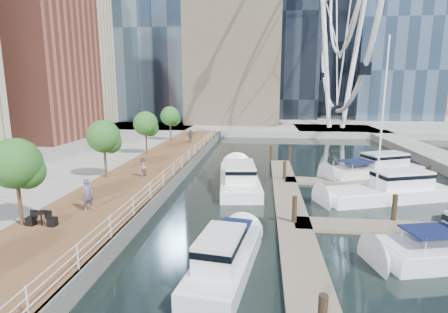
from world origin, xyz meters
name	(u,v)px	position (x,y,z in m)	size (l,w,h in m)	color
ground	(232,302)	(0.00, 0.00, 0.00)	(520.00, 520.00, 0.00)	black
boardwalk	(140,181)	(-9.00, 15.00, 0.50)	(6.00, 60.00, 1.00)	brown
seawall	(175,182)	(-6.00, 15.00, 0.50)	(0.25, 60.00, 1.00)	#595954
land_far	(260,111)	(0.00, 102.00, 0.50)	(200.00, 114.00, 1.00)	gray
pier	(335,131)	(14.00, 52.00, 0.50)	(14.00, 12.00, 1.00)	gray
railing	(174,169)	(-6.10, 15.00, 1.52)	(0.10, 60.00, 1.05)	white
floating_docks	(371,209)	(7.97, 9.98, 0.49)	(16.00, 34.00, 2.60)	#6D6051
street_trees	(104,136)	(-11.40, 14.00, 4.29)	(2.60, 42.60, 4.60)	#3F2B1C
pedestrian_near	(88,195)	(-9.01, 6.50, 1.95)	(0.69, 0.45, 1.89)	#494961
pedestrian_mid	(142,167)	(-8.54, 14.39, 1.84)	(0.82, 0.64, 1.68)	#8F6B63
pedestrian_far	(191,136)	(-8.29, 32.36, 1.87)	(1.02, 0.42, 1.74)	#353B42
moored_yachts	(377,205)	(9.14, 12.40, 0.00)	(22.80, 34.72, 11.50)	white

